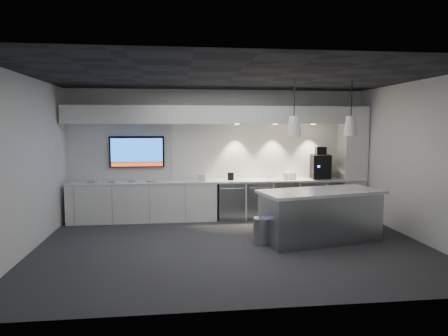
{
  "coord_description": "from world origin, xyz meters",
  "views": [
    {
      "loc": [
        -0.99,
        -6.92,
        2.15
      ],
      "look_at": [
        -0.03,
        1.1,
        1.3
      ],
      "focal_mm": 32.0,
      "sensor_mm": 36.0,
      "label": 1
    }
  ],
  "objects": [
    {
      "name": "pendant_left",
      "position": [
        1.13,
        0.14,
        2.15
      ],
      "size": [
        0.25,
        0.25,
        1.06
      ],
      "color": "white",
      "rests_on": "ceiling"
    },
    {
      "name": "cup_cluster",
      "position": [
        1.64,
        2.14,
        0.98
      ],
      "size": [
        0.3,
        0.19,
        0.16
      ],
      "primitive_type": null,
      "color": "white",
      "rests_on": "back_counter"
    },
    {
      "name": "fridge_unit_c",
      "position": [
        1.51,
        2.17,
        0.42
      ],
      "size": [
        0.6,
        0.61,
        0.85
      ],
      "primitive_type": "cube",
      "color": "gray",
      "rests_on": "floor"
    },
    {
      "name": "backsplash",
      "position": [
        1.2,
        2.48,
        1.55
      ],
      "size": [
        4.6,
        0.03,
        1.3
      ],
      "primitive_type": "cube",
      "color": "white",
      "rests_on": "wall_back"
    },
    {
      "name": "bin",
      "position": [
        0.56,
        0.07,
        0.24
      ],
      "size": [
        0.36,
        0.36,
        0.49
      ],
      "primitive_type": "cylinder",
      "rotation": [
        0.0,
        0.0,
        0.04
      ],
      "color": "gray",
      "rests_on": "floor"
    },
    {
      "name": "island",
      "position": [
        1.67,
        0.14,
        0.48
      ],
      "size": [
        2.42,
        1.43,
        0.96
      ],
      "rotation": [
        0.0,
        0.0,
        0.21
      ],
      "color": "gray",
      "rests_on": "floor"
    },
    {
      "name": "wall_back",
      "position": [
        0.0,
        2.5,
        1.5
      ],
      "size": [
        7.0,
        0.0,
        7.0
      ],
      "primitive_type": "plane",
      "rotation": [
        1.57,
        0.0,
        0.0
      ],
      "color": "white",
      "rests_on": "floor"
    },
    {
      "name": "sign_black",
      "position": [
        0.25,
        2.15,
        0.99
      ],
      "size": [
        0.14,
        0.02,
        0.18
      ],
      "primitive_type": "cube",
      "rotation": [
        0.0,
        0.0,
        0.03
      ],
      "color": "black",
      "rests_on": "back_counter"
    },
    {
      "name": "tray_b",
      "position": [
        -2.44,
        2.13,
        0.91
      ],
      "size": [
        0.18,
        0.18,
        0.02
      ],
      "primitive_type": "cube",
      "rotation": [
        0.0,
        0.0,
        0.11
      ],
      "color": "#969696",
      "rests_on": "back_counter"
    },
    {
      "name": "wall_front",
      "position": [
        0.0,
        -2.5,
        1.5
      ],
      "size": [
        7.0,
        0.0,
        7.0
      ],
      "primitive_type": "plane",
      "rotation": [
        -1.57,
        0.0,
        0.0
      ],
      "color": "white",
      "rests_on": "floor"
    },
    {
      "name": "fridge_unit_d",
      "position": [
        2.14,
        2.17,
        0.42
      ],
      "size": [
        0.6,
        0.61,
        0.85
      ],
      "primitive_type": "cube",
      "color": "gray",
      "rests_on": "floor"
    },
    {
      "name": "sign_white",
      "position": [
        -0.43,
        2.1,
        0.97
      ],
      "size": [
        0.18,
        0.08,
        0.14
      ],
      "primitive_type": "cube",
      "rotation": [
        0.0,
        0.0,
        -0.32
      ],
      "color": "white",
      "rests_on": "back_counter"
    },
    {
      "name": "left_base_cabinets",
      "position": [
        -1.75,
        2.17,
        0.43
      ],
      "size": [
        3.3,
        0.63,
        0.86
      ],
      "primitive_type": "cube",
      "color": "white",
      "rests_on": "floor"
    },
    {
      "name": "coffee_machine",
      "position": [
        2.42,
        2.2,
        1.21
      ],
      "size": [
        0.47,
        0.63,
        0.76
      ],
      "rotation": [
        0.0,
        0.0,
        -0.13
      ],
      "color": "black",
      "rests_on": "back_counter"
    },
    {
      "name": "wall_left",
      "position": [
        -3.5,
        0.0,
        1.5
      ],
      "size": [
        0.0,
        7.0,
        7.0
      ],
      "primitive_type": "plane",
      "rotation": [
        1.57,
        0.0,
        1.57
      ],
      "color": "white",
      "rests_on": "floor"
    },
    {
      "name": "column",
      "position": [
        3.2,
        2.2,
        1.3
      ],
      "size": [
        0.55,
        0.55,
        2.6
      ],
      "primitive_type": "cube",
      "color": "white",
      "rests_on": "floor"
    },
    {
      "name": "floor",
      "position": [
        0.0,
        0.0,
        0.0
      ],
      "size": [
        7.0,
        7.0,
        0.0
      ],
      "primitive_type": "plane",
      "color": "#2F2F32",
      "rests_on": "ground"
    },
    {
      "name": "soffit",
      "position": [
        0.0,
        2.2,
        2.4
      ],
      "size": [
        6.9,
        0.6,
        0.4
      ],
      "primitive_type": "cube",
      "color": "white",
      "rests_on": "wall_back"
    },
    {
      "name": "pendant_right",
      "position": [
        2.21,
        0.14,
        2.15
      ],
      "size": [
        0.25,
        0.25,
        1.06
      ],
      "color": "white",
      "rests_on": "ceiling"
    },
    {
      "name": "tray_c",
      "position": [
        -2.0,
        2.17,
        0.91
      ],
      "size": [
        0.17,
        0.17,
        0.02
      ],
      "primitive_type": "cube",
      "rotation": [
        0.0,
        0.0,
        -0.09
      ],
      "color": "#969696",
      "rests_on": "back_counter"
    },
    {
      "name": "back_counter",
      "position": [
        0.0,
        2.17,
        0.88
      ],
      "size": [
        6.8,
        0.65,
        0.04
      ],
      "primitive_type": "cube",
      "color": "white",
      "rests_on": "left_base_cabinets"
    },
    {
      "name": "tray_a",
      "position": [
        -2.87,
        2.16,
        0.91
      ],
      "size": [
        0.16,
        0.16,
        0.02
      ],
      "primitive_type": "cube",
      "rotation": [
        0.0,
        0.0,
        -0.0
      ],
      "color": "#969696",
      "rests_on": "back_counter"
    },
    {
      "name": "tray_d",
      "position": [
        -1.59,
        2.12,
        0.91
      ],
      "size": [
        0.18,
        0.18,
        0.02
      ],
      "primitive_type": "cube",
      "rotation": [
        0.0,
        0.0,
        -0.15
      ],
      "color": "#969696",
      "rests_on": "back_counter"
    },
    {
      "name": "fridge_unit_b",
      "position": [
        0.88,
        2.17,
        0.42
      ],
      "size": [
        0.6,
        0.61,
        0.85
      ],
      "primitive_type": "cube",
      "color": "gray",
      "rests_on": "floor"
    },
    {
      "name": "wall_right",
      "position": [
        3.5,
        0.0,
        1.5
      ],
      "size": [
        0.0,
        7.0,
        7.0
      ],
      "primitive_type": "plane",
      "rotation": [
        1.57,
        0.0,
        -1.57
      ],
      "color": "white",
      "rests_on": "floor"
    },
    {
      "name": "wall_tv",
      "position": [
        -1.9,
        2.45,
        1.56
      ],
      "size": [
        1.25,
        0.07,
        0.72
      ],
      "color": "black",
      "rests_on": "wall_back"
    },
    {
      "name": "ceiling",
      "position": [
        0.0,
        0.0,
        3.0
      ],
      "size": [
        7.0,
        7.0,
        0.0
      ],
      "primitive_type": "plane",
      "rotation": [
        3.14,
        0.0,
        0.0
      ],
      "color": "black",
      "rests_on": "wall_back"
    },
    {
      "name": "fridge_unit_a",
      "position": [
        0.25,
        2.17,
        0.42
      ],
      "size": [
        0.6,
        0.61,
        0.85
      ],
      "primitive_type": "cube",
      "color": "gray",
      "rests_on": "floor"
    }
  ]
}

